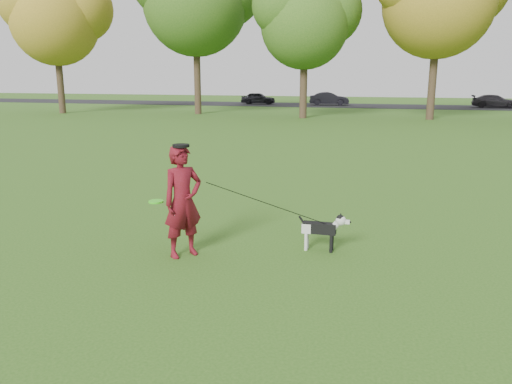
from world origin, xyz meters
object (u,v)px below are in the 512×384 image
(man, at_px, (183,201))
(car_mid, at_px, (329,99))
(dog, at_px, (323,227))
(car_right, at_px, (495,101))
(car_left, at_px, (258,98))

(man, height_order, car_mid, man)
(man, distance_m, car_mid, 40.56)
(dog, height_order, car_right, car_right)
(car_right, bearing_deg, car_left, 94.00)
(man, bearing_deg, dog, -30.10)
(car_left, bearing_deg, dog, -166.57)
(dog, bearing_deg, car_left, 106.60)
(car_mid, bearing_deg, dog, 179.30)
(car_left, height_order, car_right, car_left)
(dog, distance_m, car_mid, 39.98)
(man, relative_size, car_mid, 0.48)
(car_left, height_order, car_mid, car_mid)
(dog, bearing_deg, man, -159.07)
(man, distance_m, car_right, 42.01)
(dog, xyz_separation_m, car_mid, (-4.98, 39.67, 0.23))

